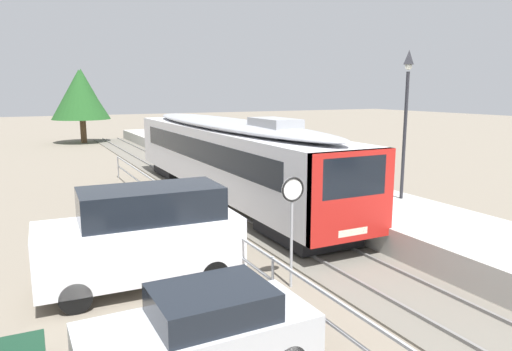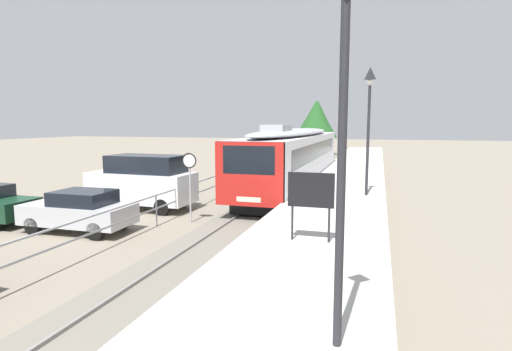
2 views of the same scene
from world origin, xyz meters
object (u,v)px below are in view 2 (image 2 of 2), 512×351
(platform_lamp_mid_platform, at_px, (369,107))
(parked_van_white, at_px, (143,181))
(platform_notice_board, at_px, (311,192))
(parked_hatchback_silver, at_px, (79,211))
(speed_limit_sign, at_px, (190,170))
(commuter_train, at_px, (294,154))
(platform_lamp_near_end, at_px, (344,71))

(platform_lamp_mid_platform, distance_m, parked_van_white, 10.57)
(platform_notice_board, relative_size, parked_hatchback_silver, 0.45)
(parked_hatchback_silver, distance_m, parked_van_white, 4.21)
(parked_van_white, bearing_deg, speed_limit_sign, -28.23)
(speed_limit_sign, relative_size, parked_hatchback_silver, 0.70)
(platform_notice_board, height_order, parked_van_white, platform_notice_board)
(commuter_train, bearing_deg, speed_limit_sign, -103.59)
(speed_limit_sign, bearing_deg, platform_notice_board, -37.64)
(commuter_train, xyz_separation_m, platform_lamp_near_end, (4.40, -18.63, 2.48))
(platform_notice_board, bearing_deg, commuter_train, 103.21)
(platform_lamp_near_end, bearing_deg, commuter_train, 103.28)
(platform_lamp_mid_platform, height_order, parked_hatchback_silver, platform_lamp_mid_platform)
(commuter_train, distance_m, platform_lamp_near_end, 19.30)
(platform_lamp_mid_platform, bearing_deg, platform_notice_board, -98.94)
(platform_lamp_near_end, relative_size, speed_limit_sign, 1.91)
(platform_lamp_near_end, distance_m, platform_lamp_mid_platform, 12.44)
(platform_notice_board, bearing_deg, speed_limit_sign, 142.36)
(platform_lamp_mid_platform, bearing_deg, parked_van_white, -171.26)
(platform_notice_board, distance_m, parked_hatchback_silver, 9.05)
(platform_lamp_near_end, distance_m, speed_limit_sign, 11.62)
(platform_lamp_near_end, height_order, parked_hatchback_silver, platform_lamp_near_end)
(commuter_train, height_order, platform_lamp_mid_platform, platform_lamp_mid_platform)
(speed_limit_sign, distance_m, parked_hatchback_silver, 4.29)
(platform_lamp_mid_platform, distance_m, parked_hatchback_silver, 12.09)
(platform_notice_board, bearing_deg, platform_lamp_mid_platform, 81.06)
(parked_hatchback_silver, bearing_deg, platform_lamp_near_end, -34.10)
(commuter_train, height_order, platform_notice_board, commuter_train)
(parked_hatchback_silver, bearing_deg, platform_notice_board, -11.59)
(platform_lamp_mid_platform, bearing_deg, commuter_train, 125.38)
(commuter_train, xyz_separation_m, parked_hatchback_silver, (-5.54, -11.90, -1.35))
(platform_notice_board, height_order, parked_hatchback_silver, platform_notice_board)
(platform_lamp_near_end, distance_m, parked_van_white, 15.12)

